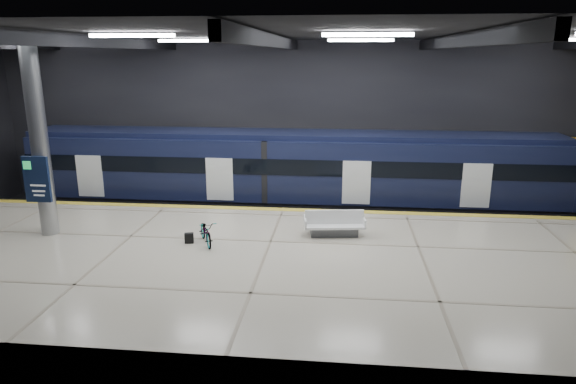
# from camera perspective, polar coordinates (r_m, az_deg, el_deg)

# --- Properties ---
(ground) EXTENTS (30.00, 30.00, 0.00)m
(ground) POSITION_cam_1_polar(r_m,az_deg,el_deg) (19.11, -1.51, -7.53)
(ground) COLOR black
(ground) RESTS_ON ground
(room_shell) EXTENTS (30.10, 16.10, 8.05)m
(room_shell) POSITION_cam_1_polar(r_m,az_deg,el_deg) (17.72, -1.64, 9.82)
(room_shell) COLOR black
(room_shell) RESTS_ON ground
(platform) EXTENTS (30.00, 11.00, 1.10)m
(platform) POSITION_cam_1_polar(r_m,az_deg,el_deg) (16.62, -2.65, -9.06)
(platform) COLOR #B3A898
(platform) RESTS_ON ground
(safety_strip) EXTENTS (30.00, 0.40, 0.01)m
(safety_strip) POSITION_cam_1_polar(r_m,az_deg,el_deg) (21.30, -0.58, -1.95)
(safety_strip) COLOR gold
(safety_strip) RESTS_ON platform
(rails) EXTENTS (30.00, 1.52, 0.16)m
(rails) POSITION_cam_1_polar(r_m,az_deg,el_deg) (24.22, 0.16, -2.38)
(rails) COLOR gray
(rails) RESTS_ON ground
(train) EXTENTS (29.40, 2.84, 3.79)m
(train) POSITION_cam_1_polar(r_m,az_deg,el_deg) (23.59, 4.60, 2.08)
(train) COLOR black
(train) RESTS_ON ground
(bench) EXTENTS (2.24, 1.16, 0.94)m
(bench) POSITION_cam_1_polar(r_m,az_deg,el_deg) (18.29, 5.15, -3.84)
(bench) COLOR #595B60
(bench) RESTS_ON platform
(bicycle) EXTENTS (1.20, 1.70, 0.85)m
(bicycle) POSITION_cam_1_polar(r_m,az_deg,el_deg) (17.63, -9.10, -4.39)
(bicycle) COLOR #99999E
(bicycle) RESTS_ON platform
(pannier_bag) EXTENTS (0.33, 0.24, 0.35)m
(pannier_bag) POSITION_cam_1_polar(r_m,az_deg,el_deg) (17.88, -10.93, -5.05)
(pannier_bag) COLOR black
(pannier_bag) RESTS_ON platform
(info_column) EXTENTS (0.90, 0.78, 6.90)m
(info_column) POSITION_cam_1_polar(r_m,az_deg,el_deg) (19.64, -25.96, 5.13)
(info_column) COLOR #9EA0A5
(info_column) RESTS_ON platform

